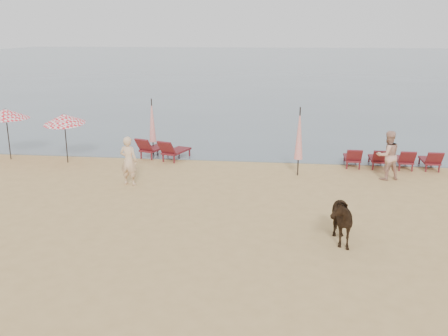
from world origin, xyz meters
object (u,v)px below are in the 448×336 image
object	(u,v)px
cow	(337,218)
umbrella_closed_right	(299,134)
umbrella_closed_left	(152,121)
beachgoer_right_a	(388,155)
umbrella_open_left_b	(64,119)
beachgoer_left	(129,161)
lounger_cluster_right	(391,159)
umbrella_open_left_a	(6,114)
lounger_cluster_left	(162,149)

from	to	relation	value
cow	umbrella_closed_right	bearing A→B (deg)	89.70
umbrella_closed_left	beachgoer_right_a	world-z (taller)	umbrella_closed_left
umbrella_closed_right	cow	world-z (taller)	umbrella_closed_right
beachgoer_right_a	cow	bearing A→B (deg)	49.67
umbrella_open_left_b	umbrella_closed_left	world-z (taller)	umbrella_closed_left
umbrella_open_left_b	cow	world-z (taller)	umbrella_open_left_b
umbrella_open_left_b	beachgoer_left	size ratio (longest dim) A/B	1.21
umbrella_closed_left	beachgoer_left	size ratio (longest dim) A/B	1.42
umbrella_closed_right	beachgoer_left	size ratio (longest dim) A/B	1.49
lounger_cluster_right	umbrella_closed_left	xyz separation A→B (m)	(-9.81, 0.97, 1.12)
lounger_cluster_right	beachgoer_left	xyz separation A→B (m)	(-9.53, -3.32, 0.47)
umbrella_open_left_a	umbrella_open_left_b	world-z (taller)	umbrella_open_left_a
umbrella_closed_right	beachgoer_right_a	size ratio (longest dim) A/B	1.44
umbrella_closed_right	lounger_cluster_left	bearing A→B (deg)	162.15
umbrella_open_left_a	beachgoer_right_a	distance (m)	15.21
lounger_cluster_left	umbrella_open_left_b	size ratio (longest dim) A/B	1.06
umbrella_closed_left	umbrella_closed_right	size ratio (longest dim) A/B	0.96
lounger_cluster_right	umbrella_closed_right	xyz separation A→B (m)	(-3.65, -1.42, 1.19)
umbrella_open_left_b	cow	distance (m)	12.27
umbrella_closed_right	beachgoer_right_a	distance (m)	3.26
lounger_cluster_left	cow	size ratio (longest dim) A/B	1.42
umbrella_open_left_b	beachgoer_left	bearing A→B (deg)	-58.01
lounger_cluster_right	beachgoer_left	size ratio (longest dim) A/B	2.07
lounger_cluster_right	cow	size ratio (longest dim) A/B	2.29
lounger_cluster_left	umbrella_closed_left	size ratio (longest dim) A/B	0.90
lounger_cluster_left	lounger_cluster_right	world-z (taller)	lounger_cluster_left
umbrella_open_left_a	beachgoer_right_a	bearing A→B (deg)	-17.40
umbrella_open_left_a	umbrella_closed_left	size ratio (longest dim) A/B	0.87
umbrella_open_left_b	umbrella_open_left_a	bearing A→B (deg)	153.89
lounger_cluster_left	umbrella_open_left_b	bearing A→B (deg)	-144.60
cow	beachgoer_right_a	xyz separation A→B (m)	(2.34, 5.89, 0.24)
lounger_cluster_right	beachgoer_right_a	bearing A→B (deg)	-105.65
umbrella_open_left_a	umbrella_closed_right	distance (m)	12.00
lounger_cluster_right	cow	world-z (taller)	cow
lounger_cluster_left	lounger_cluster_right	xyz separation A→B (m)	(9.26, -0.38, -0.05)
lounger_cluster_right	beachgoer_right_a	distance (m)	1.71
umbrella_open_left_a	cow	world-z (taller)	umbrella_open_left_a
umbrella_open_left_a	beachgoer_right_a	size ratio (longest dim) A/B	1.20
umbrella_closed_left	beachgoer_right_a	distance (m)	9.70
cow	beachgoer_left	distance (m)	7.89
cow	beachgoer_right_a	bearing A→B (deg)	60.11
lounger_cluster_right	umbrella_open_left_a	size ratio (longest dim) A/B	1.67
lounger_cluster_left	cow	bearing A→B (deg)	-31.11
lounger_cluster_right	umbrella_closed_left	bearing A→B (deg)	175.48
lounger_cluster_right	beachgoer_right_a	size ratio (longest dim) A/B	2.00
lounger_cluster_right	umbrella_closed_left	distance (m)	9.93
lounger_cluster_left	umbrella_closed_left	distance (m)	1.35
umbrella_open_left_b	umbrella_closed_right	bearing A→B (deg)	-25.10
beachgoer_left	beachgoer_right_a	world-z (taller)	beachgoer_right_a
lounger_cluster_left	beachgoer_right_a	distance (m)	9.01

